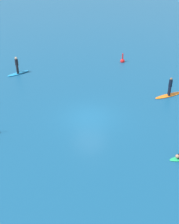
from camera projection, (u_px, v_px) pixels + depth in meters
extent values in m
plane|color=navy|center=(90.00, 117.00, 22.94)|extent=(120.00, 120.00, 0.00)
sphere|color=#A37556|center=(177.00, 156.00, 18.37)|extent=(0.36, 0.36, 0.26)
ellipsoid|color=orange|center=(169.00, 95.00, 26.16)|extent=(2.36, 2.67, 0.09)
cylinder|color=black|center=(169.00, 90.00, 26.04)|extent=(0.30, 0.30, 0.83)
cylinder|color=black|center=(170.00, 91.00, 25.80)|extent=(0.30, 0.30, 0.83)
cylinder|color=black|center=(171.00, 83.00, 25.54)|extent=(0.45, 0.45, 0.64)
sphere|color=brown|center=(171.00, 79.00, 25.32)|extent=(0.31, 0.31, 0.22)
ellipsoid|color=#1E8CD1|center=(18.00, 73.00, 30.49)|extent=(1.61, 2.50, 0.11)
cylinder|color=black|center=(17.00, 70.00, 30.09)|extent=(0.29, 0.29, 0.85)
cylinder|color=black|center=(18.00, 68.00, 30.40)|extent=(0.29, 0.29, 0.85)
cylinder|color=black|center=(17.00, 62.00, 29.86)|extent=(0.44, 0.44, 0.66)
sphere|color=tan|center=(16.00, 58.00, 29.62)|extent=(0.34, 0.34, 0.26)
sphere|color=red|center=(122.00, 61.00, 33.43)|extent=(0.51, 0.51, 0.51)
cylinder|color=red|center=(123.00, 58.00, 33.23)|extent=(0.14, 0.14, 1.03)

